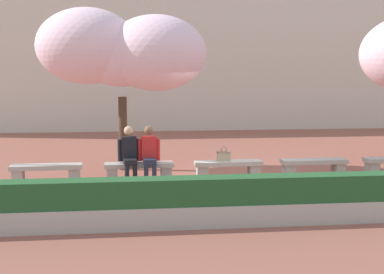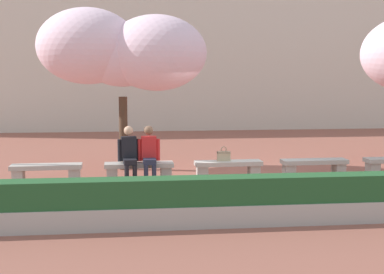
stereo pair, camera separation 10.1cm
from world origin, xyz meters
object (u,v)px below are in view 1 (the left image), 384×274
Objects in this scene: stone_bench_near_west at (139,169)px; handbag at (224,155)px; stone_bench_west_end at (46,171)px; cherry_tree_main at (122,51)px; person_seated_left at (129,152)px; stone_bench_near_east at (314,166)px; person_seated_right at (149,152)px; stone_bench_center at (228,167)px.

handbag is at bearing 0.84° from stone_bench_near_west.
stone_bench_near_west is (2.07, -0.00, 0.00)m from stone_bench_west_end.
handbag is 0.08× the size of cherry_tree_main.
stone_bench_west_end is 1.89m from person_seated_left.
cherry_tree_main is (-0.36, 1.65, 2.75)m from stone_bench_near_west.
stone_bench_west_end is at bearing -179.59° from handbag.
stone_bench_near_east is 3.93m from person_seated_right.
person_seated_right reaches higher than stone_bench_center.
cherry_tree_main is at bearing 145.08° from handbag.
stone_bench_near_west is at bearing -0.00° from stone_bench_west_end.
person_seated_right reaches higher than handbag.
person_seated_left and person_seated_right have the same top height.
cherry_tree_main is (-0.59, 1.71, 2.34)m from person_seated_right.
person_seated_right reaches higher than stone_bench_near_east.
stone_bench_west_end is 3.63m from cherry_tree_main.
stone_bench_west_end is 1.22× the size of person_seated_right.
cherry_tree_main is (-0.14, 1.71, 2.34)m from person_seated_left.
person_seated_left is 2.19m from handbag.
person_seated_left is at bearing 179.96° from person_seated_right.
stone_bench_center is (2.07, 0.00, 0.00)m from stone_bench_near_west.
stone_bench_near_east is at bearing -20.17° from cherry_tree_main.
person_seated_left is at bearing -178.67° from stone_bench_center.
handbag reaches higher than stone_bench_center.
stone_bench_near_east is at bearing 0.78° from person_seated_right.
stone_bench_near_west is 0.47m from person_seated_right.
stone_bench_near_west is 2.07m from stone_bench_center.
stone_bench_near_west and stone_bench_center have the same top height.
person_seated_right reaches higher than stone_bench_near_west.
person_seated_right is at bearing -0.04° from person_seated_left.
person_seated_left is at bearing -85.28° from cherry_tree_main.
handbag reaches higher than stone_bench_near_east.
person_seated_left is (1.85, -0.05, 0.40)m from stone_bench_west_end.
stone_bench_near_west is 4.14m from stone_bench_near_east.
person_seated_left reaches higher than stone_bench_near_east.
stone_bench_near_east is (4.14, 0.00, 0.00)m from stone_bench_near_west.
stone_bench_near_east is at bearing 0.00° from stone_bench_near_west.
stone_bench_near_west is at bearing 166.86° from person_seated_right.
stone_bench_west_end is 1.22× the size of person_seated_left.
stone_bench_near_east is (6.21, -0.00, 0.00)m from stone_bench_west_end.
stone_bench_near_west is 0.46m from person_seated_left.
stone_bench_center is at bearing 0.00° from stone_bench_near_west.
stone_bench_center is 4.64× the size of handbag.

